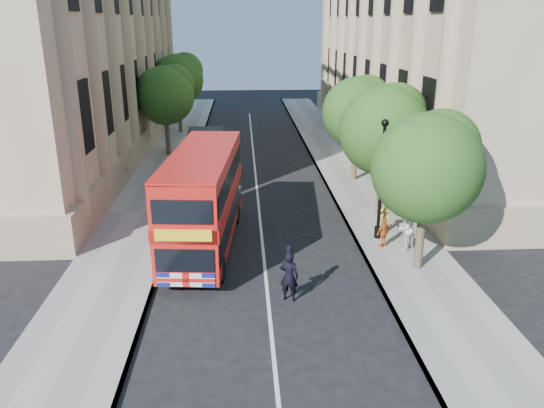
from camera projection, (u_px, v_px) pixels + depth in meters
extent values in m
plane|color=black|center=(270.00, 316.00, 17.10)|extent=(120.00, 120.00, 0.00)
cube|color=gray|center=(372.00, 208.00, 26.83)|extent=(3.50, 80.00, 0.12)
cube|color=gray|center=(143.00, 212.00, 26.21)|extent=(3.50, 80.00, 0.12)
cube|color=tan|center=(446.00, 22.00, 37.57)|extent=(12.00, 38.00, 18.00)
cube|color=tan|center=(49.00, 22.00, 36.09)|extent=(12.00, 38.00, 18.00)
cylinder|color=#473828|center=(420.00, 235.00, 19.78)|extent=(0.32, 0.32, 2.86)
sphere|color=#29501A|center=(427.00, 168.00, 18.93)|extent=(4.00, 4.00, 4.00)
sphere|color=#29501A|center=(441.00, 148.00, 19.13)|extent=(2.80, 2.80, 2.80)
sphere|color=#29501A|center=(417.00, 156.00, 18.45)|extent=(2.60, 2.60, 2.60)
cylinder|color=#473828|center=(380.00, 187.00, 25.42)|extent=(0.32, 0.32, 2.99)
sphere|color=#29501A|center=(384.00, 130.00, 24.53)|extent=(4.20, 4.20, 4.20)
sphere|color=#29501A|center=(396.00, 114.00, 24.72)|extent=(2.94, 2.94, 2.94)
sphere|color=#29501A|center=(376.00, 120.00, 24.05)|extent=(2.73, 2.73, 2.73)
cylinder|color=#473828|center=(355.00, 157.00, 31.10)|extent=(0.32, 0.32, 2.90)
sphere|color=#29501A|center=(357.00, 112.00, 30.24)|extent=(4.00, 4.00, 4.00)
sphere|color=#29501A|center=(367.00, 100.00, 30.43)|extent=(2.80, 2.80, 2.80)
sphere|color=#29501A|center=(350.00, 104.00, 29.76)|extent=(2.60, 2.60, 2.60)
cylinder|color=#473828|center=(168.00, 135.00, 37.06)|extent=(0.32, 0.32, 2.99)
sphere|color=#29501A|center=(165.00, 96.00, 36.17)|extent=(4.00, 4.00, 4.00)
sphere|color=#29501A|center=(174.00, 85.00, 36.36)|extent=(2.80, 2.80, 2.80)
sphere|color=#29501A|center=(156.00, 88.00, 35.69)|extent=(2.60, 2.60, 2.60)
cylinder|color=#473828|center=(180.00, 115.00, 44.58)|extent=(0.32, 0.32, 3.17)
sphere|color=#29501A|center=(178.00, 80.00, 43.64)|extent=(4.20, 4.20, 4.20)
sphere|color=#29501A|center=(185.00, 70.00, 43.82)|extent=(2.94, 2.94, 2.94)
sphere|color=#29501A|center=(171.00, 73.00, 43.15)|extent=(2.73, 2.73, 2.73)
cylinder|color=black|center=(378.00, 232.00, 22.91)|extent=(0.30, 0.30, 0.50)
cylinder|color=black|center=(381.00, 182.00, 22.18)|extent=(0.14, 0.14, 5.00)
sphere|color=black|center=(385.00, 123.00, 21.36)|extent=(0.32, 0.32, 0.32)
cube|color=red|center=(203.00, 197.00, 21.58)|extent=(3.02, 8.81, 3.59)
cube|color=black|center=(204.00, 216.00, 21.84)|extent=(3.03, 8.27, 0.82)
cube|color=black|center=(202.00, 175.00, 21.27)|extent=(3.03, 8.27, 0.82)
cube|color=yellow|center=(183.00, 235.00, 17.46)|extent=(1.91, 0.25, 0.41)
cylinder|color=black|center=(165.00, 269.00, 19.30)|extent=(0.33, 0.93, 0.91)
cylinder|color=black|center=(221.00, 270.00, 19.24)|extent=(0.33, 0.93, 0.91)
cylinder|color=black|center=(193.00, 213.00, 24.89)|extent=(0.33, 0.93, 0.91)
cylinder|color=black|center=(236.00, 214.00, 24.83)|extent=(0.33, 0.93, 0.91)
cube|color=black|center=(206.00, 166.00, 29.38)|extent=(2.14, 1.95, 2.17)
cube|color=black|center=(205.00, 166.00, 28.47)|extent=(1.86, 0.18, 0.72)
cube|color=black|center=(206.00, 153.00, 31.45)|extent=(2.20, 3.39, 2.58)
cube|color=black|center=(207.00, 176.00, 31.27)|extent=(2.07, 5.04, 0.26)
cylinder|color=black|center=(190.00, 184.00, 29.52)|extent=(0.26, 0.84, 0.83)
cylinder|color=black|center=(223.00, 183.00, 29.69)|extent=(0.26, 0.84, 0.83)
cylinder|color=black|center=(192.00, 168.00, 32.73)|extent=(0.26, 0.84, 0.83)
cylinder|color=black|center=(223.00, 168.00, 32.90)|extent=(0.26, 0.84, 0.83)
imported|color=black|center=(289.00, 276.00, 17.79)|extent=(0.75, 0.62, 1.77)
imported|color=silver|center=(406.00, 228.00, 21.60)|extent=(1.11, 1.07, 1.81)
imported|color=#C76023|center=(384.00, 233.00, 21.86)|extent=(0.78, 0.64, 1.24)
imported|color=gold|center=(384.00, 220.00, 23.36)|extent=(0.88, 0.68, 1.19)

